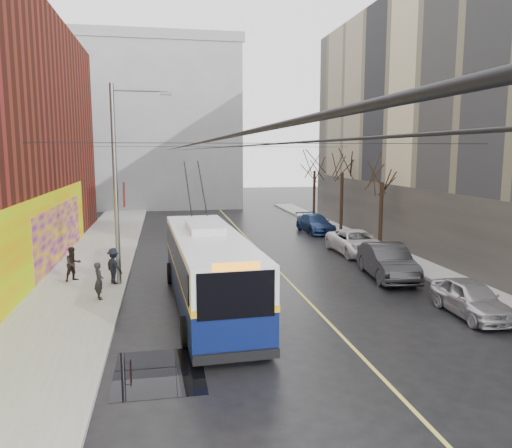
{
  "coord_description": "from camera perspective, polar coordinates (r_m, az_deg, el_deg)",
  "views": [
    {
      "loc": [
        -4.2,
        -12.74,
        6.11
      ],
      "look_at": [
        -0.1,
        9.44,
        2.8
      ],
      "focal_mm": 35.0,
      "sensor_mm": 36.0,
      "label": 1
    }
  ],
  "objects": [
    {
      "name": "ground",
      "position": [
        14.74,
        7.36,
        -16.21
      ],
      "size": [
        140.0,
        140.0,
        0.0
      ],
      "primitive_type": "plane",
      "color": "black",
      "rests_on": "ground"
    },
    {
      "name": "sidewalk_left",
      "position": [
        25.75,
        -18.76,
        -5.66
      ],
      "size": [
        4.0,
        60.0,
        0.15
      ],
      "primitive_type": "cube",
      "color": "gray",
      "rests_on": "ground"
    },
    {
      "name": "sidewalk_right",
      "position": [
        28.68,
        17.24,
        -4.18
      ],
      "size": [
        2.0,
        60.0,
        0.15
      ],
      "primitive_type": "cube",
      "color": "gray",
      "rests_on": "ground"
    },
    {
      "name": "lane_line",
      "position": [
        28.01,
        1.52,
        -4.24
      ],
      "size": [
        0.12,
        50.0,
        0.01
      ],
      "primitive_type": "cube",
      "color": "#BFB74C",
      "rests_on": "ground"
    },
    {
      "name": "building_far",
      "position": [
        57.83,
        -12.49,
        11.04
      ],
      "size": [
        20.5,
        12.1,
        18.0
      ],
      "color": "gray",
      "rests_on": "ground"
    },
    {
      "name": "streetlight_pole",
      "position": [
        22.86,
        -15.39,
        4.89
      ],
      "size": [
        2.65,
        0.6,
        9.0
      ],
      "color": "slate",
      "rests_on": "ground"
    },
    {
      "name": "catenary_wires",
      "position": [
        27.56,
        -7.11,
        8.57
      ],
      "size": [
        18.0,
        60.0,
        0.22
      ],
      "color": "black"
    },
    {
      "name": "tree_near",
      "position": [
        31.65,
        14.26,
        6.04
      ],
      "size": [
        3.2,
        3.2,
        6.4
      ],
      "color": "black",
      "rests_on": "ground"
    },
    {
      "name": "tree_mid",
      "position": [
        38.11,
        9.86,
        6.94
      ],
      "size": [
        3.2,
        3.2,
        6.68
      ],
      "color": "black",
      "rests_on": "ground"
    },
    {
      "name": "tree_far",
      "position": [
        44.74,
        6.73,
        7.06
      ],
      "size": [
        3.2,
        3.2,
        6.57
      ],
      "color": "black",
      "rests_on": "ground"
    },
    {
      "name": "puddle",
      "position": [
        14.75,
        -10.99,
        -16.26
      ],
      "size": [
        2.48,
        3.14,
        0.01
      ],
      "primitive_type": "cube",
      "color": "black",
      "rests_on": "ground"
    },
    {
      "name": "pigeons_flying",
      "position": [
        22.49,
        -8.36,
        11.99
      ],
      "size": [
        3.62,
        4.53,
        1.35
      ],
      "color": "slate"
    },
    {
      "name": "trolleybus",
      "position": [
        19.74,
        -5.47,
        -5.0
      ],
      "size": [
        3.2,
        12.0,
        5.63
      ],
      "rotation": [
        0.0,
        0.0,
        0.05
      ],
      "color": "#091345",
      "rests_on": "ground"
    },
    {
      "name": "parked_car_a",
      "position": [
        20.41,
        23.38,
        -7.79
      ],
      "size": [
        1.74,
        4.02,
        1.35
      ],
      "primitive_type": "imported",
      "rotation": [
        0.0,
        0.0,
        -0.04
      ],
      "color": "#BBBAC0",
      "rests_on": "ground"
    },
    {
      "name": "parked_car_b",
      "position": [
        24.96,
        14.79,
        -4.16
      ],
      "size": [
        2.33,
        5.16,
        1.64
      ],
      "primitive_type": "imported",
      "rotation": [
        0.0,
        0.0,
        -0.12
      ],
      "color": "#2C2B2E",
      "rests_on": "ground"
    },
    {
      "name": "parked_car_c",
      "position": [
        30.36,
        11.35,
        -2.06
      ],
      "size": [
        2.41,
        5.12,
        1.41
      ],
      "primitive_type": "imported",
      "rotation": [
        0.0,
        0.0,
        0.01
      ],
      "color": "white",
      "rests_on": "ground"
    },
    {
      "name": "parked_car_d",
      "position": [
        37.94,
        6.8,
        0.06
      ],
      "size": [
        2.23,
        4.77,
        1.35
      ],
      "primitive_type": "imported",
      "rotation": [
        0.0,
        0.0,
        0.07
      ],
      "color": "navy",
      "rests_on": "ground"
    },
    {
      "name": "following_car",
      "position": [
        32.13,
        -6.64,
        -1.28
      ],
      "size": [
        2.14,
        4.6,
        1.53
      ],
      "primitive_type": "imported",
      "rotation": [
        0.0,
        0.0,
        0.08
      ],
      "color": "#A8A7AC",
      "rests_on": "ground"
    },
    {
      "name": "pedestrian_a",
      "position": [
        21.24,
        -17.52,
        -6.21
      ],
      "size": [
        0.54,
        0.65,
        1.53
      ],
      "primitive_type": "imported",
      "rotation": [
        0.0,
        0.0,
        1.92
      ],
      "color": "black",
      "rests_on": "sidewalk_left"
    },
    {
      "name": "pedestrian_b",
      "position": [
        24.57,
        -20.18,
        -4.31
      ],
      "size": [
        0.98,
        0.95,
        1.59
      ],
      "primitive_type": "imported",
      "rotation": [
        0.0,
        0.0,
        0.67
      ],
      "color": "black",
      "rests_on": "sidewalk_left"
    },
    {
      "name": "pedestrian_c",
      "position": [
        23.47,
        -15.9,
        -4.63
      ],
      "size": [
        1.11,
        1.21,
        1.64
      ],
      "primitive_type": "imported",
      "rotation": [
        0.0,
        0.0,
        2.2
      ],
      "color": "black",
      "rests_on": "sidewalk_left"
    }
  ]
}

